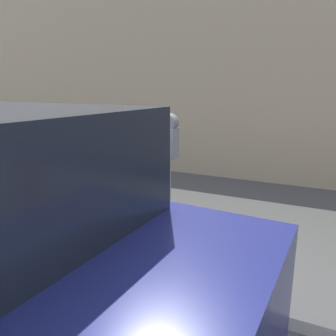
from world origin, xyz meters
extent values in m
plane|color=#47474C|center=(0.00, 0.00, 0.00)|extent=(60.00, 60.00, 0.00)
cube|color=#BCB7AD|center=(0.00, 2.20, 0.06)|extent=(24.00, 2.80, 0.12)
cube|color=tan|center=(0.00, 5.33, 3.14)|extent=(24.00, 0.30, 6.28)
cylinder|color=gray|center=(0.58, 1.14, 0.69)|extent=(0.06, 0.06, 1.15)
cube|color=slate|center=(0.58, 1.14, 1.42)|extent=(0.17, 0.15, 0.29)
cube|color=gray|center=(0.58, 1.06, 1.44)|extent=(0.10, 0.01, 0.10)
cylinder|color=slate|center=(0.58, 1.14, 1.61)|extent=(0.18, 0.12, 0.18)
cylinder|color=black|center=(0.90, 0.31, 0.31)|extent=(0.64, 0.25, 0.62)
camera|label=1|loc=(1.94, -1.70, 1.94)|focal=35.00mm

